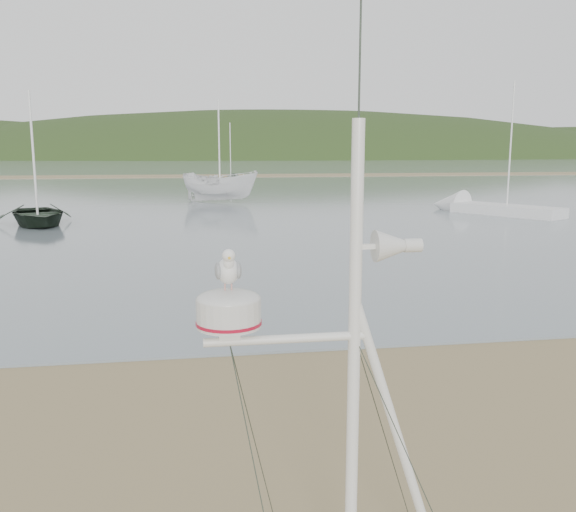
{
  "coord_description": "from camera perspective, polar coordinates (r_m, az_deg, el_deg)",
  "views": [
    {
      "loc": [
        1.43,
        -5.63,
        3.38
      ],
      "look_at": [
        2.48,
        1.0,
        2.19
      ],
      "focal_mm": 38.0,
      "sensor_mm": 36.0,
      "label": 1
    }
  ],
  "objects": [
    {
      "name": "ground",
      "position": [
        6.73,
        -21.44,
        -20.91
      ],
      "size": [
        560.0,
        560.0,
        0.0
      ],
      "primitive_type": "plane",
      "color": "olive",
      "rests_on": "ground"
    },
    {
      "name": "water",
      "position": [
        137.68,
        -9.73,
        8.5
      ],
      "size": [
        560.0,
        256.0,
        0.04
      ],
      "primitive_type": "cube",
      "color": "slate",
      "rests_on": "ground"
    },
    {
      "name": "sandbar",
      "position": [
        75.72,
        -10.18,
        7.38
      ],
      "size": [
        560.0,
        7.0,
        0.07
      ],
      "primitive_type": "cube",
      "color": "olive",
      "rests_on": "water"
    },
    {
      "name": "hill_ridge",
      "position": [
        242.34,
        -4.96,
        4.54
      ],
      "size": [
        620.0,
        180.0,
        80.0
      ],
      "color": "#203315",
      "rests_on": "ground"
    },
    {
      "name": "far_cottages",
      "position": [
        201.64,
        -8.72,
        10.1
      ],
      "size": [
        294.4,
        6.3,
        8.0
      ],
      "color": "silver",
      "rests_on": "ground"
    },
    {
      "name": "mast_rig",
      "position": [
        4.78,
        5.49,
        -19.23
      ],
      "size": [
        1.93,
        2.06,
        4.36
      ],
      "color": "silver",
      "rests_on": "ground"
    },
    {
      "name": "boat_dark",
      "position": [
        28.91,
        -22.62,
        7.17
      ],
      "size": [
        3.38,
        1.97,
        4.55
      ],
      "primitive_type": "imported",
      "rotation": [
        0.0,
        0.0,
        0.34
      ],
      "color": "black",
      "rests_on": "water"
    },
    {
      "name": "boat_white",
      "position": [
        38.7,
        -6.44,
        8.83
      ],
      "size": [
        2.65,
        2.63,
        5.14
      ],
      "primitive_type": "imported",
      "rotation": [
        0.0,
        0.0,
        1.09
      ],
      "color": "silver",
      "rests_on": "water"
    },
    {
      "name": "sailboat_white_near",
      "position": [
        34.02,
        16.9,
        4.41
      ],
      "size": [
        5.34,
        7.17,
        7.26
      ],
      "color": "silver",
      "rests_on": "ground"
    },
    {
      "name": "sailboat_dark_mid",
      "position": [
        58.15,
        -5.18,
        6.97
      ],
      "size": [
        2.62,
        6.3,
        6.12
      ],
      "color": "black",
      "rests_on": "ground"
    }
  ]
}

